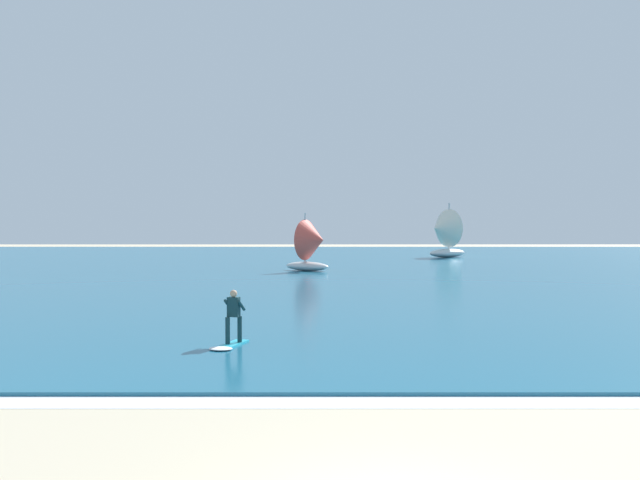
{
  "coord_description": "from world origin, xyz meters",
  "views": [
    {
      "loc": [
        -1.06,
        -9.22,
        3.86
      ],
      "look_at": [
        -1.11,
        14.46,
        3.24
      ],
      "focal_mm": 40.13,
      "sensor_mm": 36.0,
      "label": 1
    }
  ],
  "objects": [
    {
      "name": "kitesurfer",
      "position": [
        -3.74,
        12.27,
        0.7
      ],
      "size": [
        1.1,
        2.03,
        1.67
      ],
      "color": "#26B2CC",
      "rests_on": "ocean"
    },
    {
      "name": "sailboat_near_shore",
      "position": [
        -1.59,
        44.62,
        2.11
      ],
      "size": [
        3.94,
        3.57,
        4.38
      ],
      "color": "silver",
      "rests_on": "ocean"
    },
    {
      "name": "ocean",
      "position": [
        0.0,
        51.38,
        0.05
      ],
      "size": [
        160.0,
        90.0,
        0.1
      ],
      "primitive_type": "cube",
      "color": "#1E607F",
      "rests_on": "ground"
    },
    {
      "name": "sailboat_leading",
      "position": [
        11.7,
        64.96,
        2.7
      ],
      "size": [
        5.1,
        4.72,
        5.67
      ],
      "color": "silver",
      "rests_on": "ocean"
    },
    {
      "name": "shoreline_foam",
      "position": [
        -2.22,
        6.27,
        0.01
      ],
      "size": [
        72.68,
        1.82,
        0.01
      ],
      "primitive_type": "cube",
      "color": "white",
      "rests_on": "ground"
    }
  ]
}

